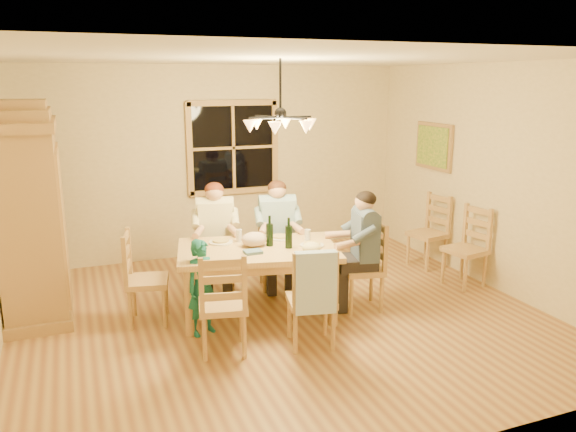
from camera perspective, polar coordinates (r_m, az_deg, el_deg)
name	(u,v)px	position (r m, az deg, el deg)	size (l,w,h in m)	color
floor	(281,316)	(6.18, -0.71, -10.13)	(5.50, 5.50, 0.00)	#945D35
ceiling	(280,58)	(5.66, -0.79, 15.75)	(5.50, 5.00, 0.02)	white
wall_back	(219,162)	(8.13, -6.99, 5.47)	(5.50, 0.02, 2.70)	beige
wall_right	(495,178)	(7.20, 20.26, 3.67)	(0.02, 5.00, 2.70)	beige
window	(233,148)	(8.12, -5.59, 6.92)	(1.30, 0.06, 1.30)	black
painting	(434,146)	(8.07, 14.58, 6.87)	(0.06, 0.78, 0.64)	#A37646
chandelier	(280,123)	(5.67, -0.77, 9.45)	(0.77, 0.68, 0.71)	black
armoire	(32,219)	(6.56, -24.57, -0.25)	(0.66, 1.40, 2.30)	#A37646
dining_table	(258,257)	(6.01, -3.07, -4.18)	(1.85, 1.35, 0.76)	tan
chair_far_left	(217,267)	(6.84, -7.26, -5.14)	(0.52, 0.50, 0.99)	#B0864E
chair_far_right	(278,264)	(6.90, -1.07, -4.86)	(0.52, 0.50, 0.99)	#B0864E
chair_near_left	(223,321)	(5.37, -6.59, -10.53)	(0.52, 0.50, 0.99)	#B0864E
chair_near_right	(311,315)	(5.46, 2.34, -10.00)	(0.52, 0.50, 0.99)	#B0864E
chair_end_left	(148,295)	(6.12, -14.00, -7.75)	(0.50, 0.52, 0.99)	#B0864E
chair_end_right	(362,282)	(6.35, 7.52, -6.66)	(0.50, 0.52, 0.99)	#B0864E
adult_woman	(215,224)	(6.69, -7.40, -0.77)	(0.46, 0.49, 0.87)	beige
adult_plaid_man	(277,221)	(6.75, -1.09, -0.52)	(0.46, 0.49, 0.87)	teal
adult_slate_man	(363,236)	(6.18, 7.68, -1.98)	(0.49, 0.46, 0.87)	#475871
towel	(315,283)	(5.14, 2.81, -6.78)	(0.38, 0.10, 0.58)	#AAC6E6
wine_bottle_a	(270,231)	(5.99, -1.87, -1.52)	(0.08, 0.08, 0.33)	black
wine_bottle_b	(289,233)	(5.91, 0.07, -1.72)	(0.08, 0.08, 0.33)	black
plate_woman	(221,242)	(6.17, -6.84, -2.66)	(0.26, 0.26, 0.02)	white
plate_plaid	(280,238)	(6.30, -0.85, -2.24)	(0.26, 0.26, 0.02)	white
plate_slate	(312,245)	(6.02, 2.45, -2.99)	(0.26, 0.26, 0.02)	white
wine_glass_a	(239,236)	(6.18, -4.99, -2.01)	(0.06, 0.06, 0.14)	silver
wine_glass_b	(308,236)	(6.16, 2.00, -2.01)	(0.06, 0.06, 0.14)	silver
cap	(312,248)	(5.78, 2.41, -3.24)	(0.20, 0.20, 0.11)	beige
napkin	(253,252)	(5.78, -3.59, -3.66)	(0.18, 0.14, 0.03)	slate
cloth_bundle	(254,239)	(6.01, -3.46, -2.37)	(0.28, 0.22, 0.15)	tan
child	(203,287)	(5.67, -8.68, -7.17)	(0.36, 0.24, 0.98)	#176767
chair_spare_front	(464,262)	(7.30, 17.46, -4.46)	(0.49, 0.50, 0.99)	#B0864E
chair_spare_back	(427,245)	(7.89, 13.92, -2.87)	(0.50, 0.51, 0.99)	#B0864E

